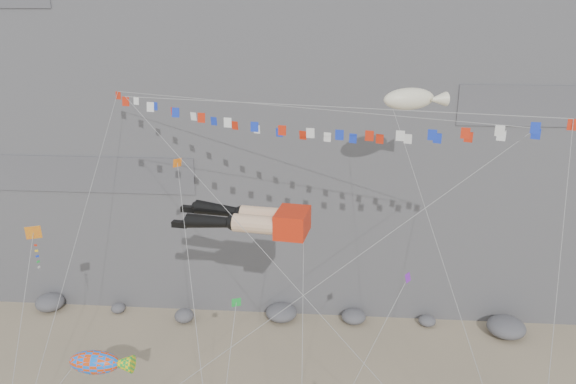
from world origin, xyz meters
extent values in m
cube|color=slate|center=(0.00, 32.00, 25.00)|extent=(80.00, 28.00, 50.00)
cube|color=red|center=(1.66, 5.92, 13.15)|extent=(2.08, 2.64, 1.42)
cylinder|color=#DDB08A|center=(-0.50, 5.52, 13.15)|extent=(2.54, 1.39, 1.05)
sphere|color=black|center=(-1.69, 5.69, 13.15)|extent=(0.96, 0.96, 0.96)
cone|color=black|center=(-3.10, 5.89, 13.07)|extent=(2.98, 1.28, 0.98)
cube|color=black|center=(-5.00, 6.17, 12.75)|extent=(0.98, 0.55, 0.35)
cylinder|color=#DDB08A|center=(-0.29, 6.92, 13.15)|extent=(2.54, 1.39, 1.05)
sphere|color=black|center=(-1.49, 7.10, 13.15)|extent=(0.96, 0.96, 0.96)
cone|color=black|center=(-2.89, 7.30, 13.29)|extent=(2.99, 1.29, 1.05)
cube|color=black|center=(-4.79, 7.58, 13.19)|extent=(0.98, 0.55, 0.35)
cylinder|color=gray|center=(-5.79, 3.37, 9.61)|extent=(0.03, 0.03, 26.98)
cylinder|color=gray|center=(8.67, 1.19, 10.00)|extent=(0.03, 0.03, 24.04)
cylinder|color=gray|center=(-12.82, 0.16, 6.45)|extent=(0.03, 0.03, 14.96)
cylinder|color=gray|center=(11.31, 4.35, 9.81)|extent=(0.03, 0.03, 23.93)
cylinder|color=gray|center=(-2.67, 0.04, 8.17)|extent=(0.03, 0.03, 21.82)
camera|label=1|loc=(3.74, -23.94, 25.06)|focal=35.00mm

